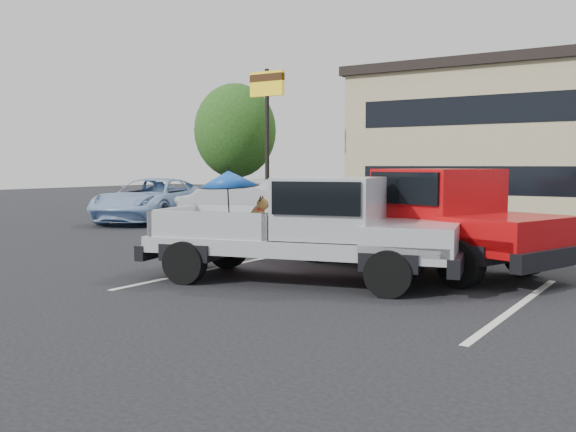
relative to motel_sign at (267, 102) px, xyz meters
name	(u,v)px	position (x,y,z in m)	size (l,w,h in m)	color
ground	(275,307)	(10.00, -14.00, -4.65)	(90.00, 90.00, 0.00)	black
stripe_left	(208,270)	(7.00, -12.00, -4.65)	(0.12, 5.00, 0.01)	silver
stripe_right	(518,306)	(13.00, -12.00, -4.65)	(0.12, 5.00, 0.01)	silver
motel_sign	(267,102)	(0.00, 0.00, 0.00)	(1.60, 0.22, 6.00)	black
tree_left	(235,131)	(-4.00, 3.00, -0.92)	(3.96, 3.96, 6.02)	#332114
silver_pickup	(318,224)	(9.51, -11.93, -3.60)	(6.00, 3.31, 2.06)	black
red_pickup	(431,215)	(10.73, -9.63, -3.55)	(6.47, 3.94, 2.02)	black
silver_sedan	(267,211)	(5.28, -7.50, -3.81)	(1.78, 5.11, 1.68)	#AEB0B6
blue_suv	(153,200)	(-1.89, -4.67, -3.85)	(2.66, 5.76, 1.60)	#94B4DC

